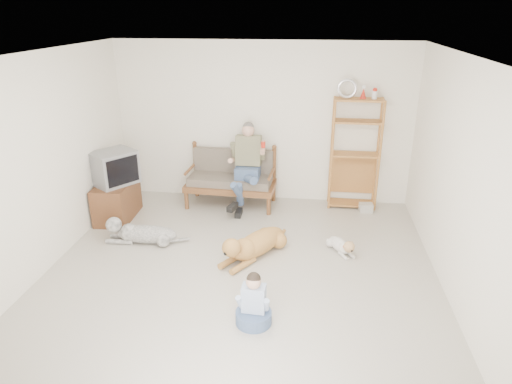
# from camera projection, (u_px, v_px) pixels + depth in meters

# --- Properties ---
(floor) EXTENTS (5.50, 5.50, 0.00)m
(floor) POSITION_uv_depth(u_px,v_px,m) (238.00, 281.00, 5.69)
(floor) COLOR #BAB2A4
(floor) RESTS_ON ground
(ceiling) EXTENTS (5.50, 5.50, 0.00)m
(ceiling) POSITION_uv_depth(u_px,v_px,m) (234.00, 57.00, 4.68)
(ceiling) COLOR white
(ceiling) RESTS_ON ground
(wall_back) EXTENTS (5.00, 0.00, 5.00)m
(wall_back) POSITION_uv_depth(u_px,v_px,m) (263.00, 123.00, 7.71)
(wall_back) COLOR white
(wall_back) RESTS_ON ground
(wall_front) EXTENTS (5.00, 0.00, 5.00)m
(wall_front) POSITION_uv_depth(u_px,v_px,m) (159.00, 344.00, 2.66)
(wall_front) COLOR white
(wall_front) RESTS_ON ground
(wall_left) EXTENTS (0.00, 5.50, 5.50)m
(wall_left) POSITION_uv_depth(u_px,v_px,m) (31.00, 171.00, 5.47)
(wall_left) COLOR white
(wall_left) RESTS_ON ground
(wall_right) EXTENTS (0.00, 5.50, 5.50)m
(wall_right) POSITION_uv_depth(u_px,v_px,m) (466.00, 190.00, 4.90)
(wall_right) COLOR white
(wall_right) RESTS_ON ground
(loveseat) EXTENTS (1.53, 0.77, 0.95)m
(loveseat) POSITION_uv_depth(u_px,v_px,m) (231.00, 177.00, 7.78)
(loveseat) COLOR brown
(loveseat) RESTS_ON ground
(man) EXTENTS (0.55, 0.79, 1.27)m
(man) POSITION_uv_depth(u_px,v_px,m) (245.00, 172.00, 7.47)
(man) COLOR slate
(man) RESTS_ON loveseat
(etagere) EXTENTS (0.82, 0.36, 2.15)m
(etagere) POSITION_uv_depth(u_px,v_px,m) (355.00, 153.00, 7.50)
(etagere) COLOR #B37738
(etagere) RESTS_ON ground
(book_stack) EXTENTS (0.23, 0.18, 0.14)m
(book_stack) POSITION_uv_depth(u_px,v_px,m) (366.00, 208.00, 7.61)
(book_stack) COLOR beige
(book_stack) RESTS_ON ground
(tv_stand) EXTENTS (0.53, 0.92, 0.60)m
(tv_stand) POSITION_uv_depth(u_px,v_px,m) (117.00, 200.00, 7.31)
(tv_stand) COLOR brown
(tv_stand) RESTS_ON ground
(crt_tv) EXTENTS (0.77, 0.80, 0.52)m
(crt_tv) POSITION_uv_depth(u_px,v_px,m) (114.00, 168.00, 7.08)
(crt_tv) COLOR slate
(crt_tv) RESTS_ON tv_stand
(wall_outlet) EXTENTS (0.12, 0.02, 0.08)m
(wall_outlet) POSITION_uv_depth(u_px,v_px,m) (194.00, 179.00, 8.24)
(wall_outlet) COLOR white
(wall_outlet) RESTS_ON ground
(golden_retriever) EXTENTS (0.87, 1.27, 0.44)m
(golden_retriever) POSITION_uv_depth(u_px,v_px,m) (253.00, 245.00, 6.20)
(golden_retriever) COLOR #C98A46
(golden_retriever) RESTS_ON ground
(shaggy_dog) EXTENTS (1.27, 0.34, 0.38)m
(shaggy_dog) POSITION_uv_depth(u_px,v_px,m) (140.00, 233.00, 6.58)
(shaggy_dog) COLOR white
(shaggy_dog) RESTS_ON ground
(terrier) EXTENTS (0.39, 0.59, 0.25)m
(terrier) POSITION_uv_depth(u_px,v_px,m) (342.00, 246.00, 6.32)
(terrier) COLOR white
(terrier) RESTS_ON ground
(child) EXTENTS (0.39, 0.39, 0.62)m
(child) POSITION_uv_depth(u_px,v_px,m) (254.00, 305.00, 4.87)
(child) COLOR slate
(child) RESTS_ON ground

